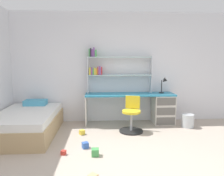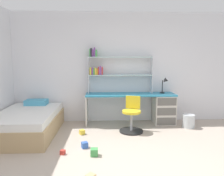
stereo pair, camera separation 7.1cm
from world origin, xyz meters
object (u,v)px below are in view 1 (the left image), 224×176
(waste_bin, at_px, (188,121))
(desk, at_px, (153,106))
(desk_lamp, at_px, (165,83))
(toy_block_yellow_1, at_px, (82,132))
(toy_block_red_0, at_px, (63,153))
(bed_platform, at_px, (27,123))
(bookshelf_hutch, at_px, (111,67))
(toy_block_green_2, at_px, (95,152))
(swivel_chair, at_px, (131,118))
(toy_block_blue_3, at_px, (85,145))

(waste_bin, bearing_deg, desk, 154.25)
(desk_lamp, height_order, toy_block_yellow_1, desk_lamp)
(desk, distance_m, toy_block_red_0, 2.56)
(bed_platform, bearing_deg, desk, 13.02)
(bookshelf_hutch, height_order, toy_block_green_2, bookshelf_hutch)
(bed_platform, bearing_deg, bookshelf_hutch, 23.77)
(bed_platform, xyz_separation_m, toy_block_green_2, (1.44, -1.07, -0.19))
(swivel_chair, distance_m, toy_block_blue_3, 1.30)
(waste_bin, height_order, toy_block_green_2, waste_bin)
(waste_bin, xyz_separation_m, toy_block_red_0, (-2.65, -1.30, -0.11))
(bookshelf_hutch, relative_size, toy_block_yellow_1, 16.19)
(bookshelf_hutch, distance_m, swivel_chair, 1.35)
(bed_platform, height_order, waste_bin, bed_platform)
(desk_lamp, distance_m, waste_bin, 1.04)
(desk, relative_size, swivel_chair, 2.82)
(toy_block_red_0, relative_size, toy_block_green_2, 0.61)
(swivel_chair, distance_m, toy_block_red_0, 1.71)
(swivel_chair, bearing_deg, bookshelf_hutch, 120.31)
(desk, distance_m, swivel_chair, 0.85)
(bookshelf_hutch, bearing_deg, desk, -7.58)
(bookshelf_hutch, relative_size, toy_block_red_0, 21.62)
(desk_lamp, relative_size, swivel_chair, 0.50)
(desk_lamp, height_order, toy_block_blue_3, desk_lamp)
(swivel_chair, bearing_deg, desk_lamp, 33.45)
(bed_platform, relative_size, waste_bin, 6.12)
(desk_lamp, height_order, bed_platform, desk_lamp)
(toy_block_yellow_1, xyz_separation_m, toy_block_blue_3, (0.11, -0.70, 0.00))
(toy_block_red_0, xyz_separation_m, toy_block_yellow_1, (0.23, 0.94, 0.01))
(toy_block_red_0, bearing_deg, waste_bin, 26.16)
(swivel_chair, distance_m, waste_bin, 1.38)
(desk_lamp, height_order, swivel_chair, desk_lamp)
(bed_platform, bearing_deg, desk_lamp, 12.46)
(waste_bin, relative_size, toy_block_red_0, 4.17)
(desk_lamp, distance_m, swivel_chair, 1.28)
(toy_block_yellow_1, height_order, toy_block_blue_3, toy_block_blue_3)
(waste_bin, bearing_deg, bookshelf_hutch, 164.49)
(waste_bin, xyz_separation_m, toy_block_blue_3, (-2.30, -1.05, -0.10))
(bookshelf_hutch, xyz_separation_m, toy_block_blue_3, (-0.54, -1.54, -1.32))
(bookshelf_hutch, bearing_deg, toy_block_blue_3, -109.43)
(swivel_chair, relative_size, toy_block_red_0, 10.49)
(toy_block_red_0, xyz_separation_m, toy_block_green_2, (0.53, -0.07, 0.02))
(bookshelf_hutch, relative_size, bed_platform, 0.85)
(bookshelf_hutch, distance_m, desk_lamp, 1.36)
(waste_bin, bearing_deg, toy_block_red_0, -153.84)
(desk_lamp, xyz_separation_m, bed_platform, (-3.10, -0.68, -0.75))
(toy_block_green_2, bearing_deg, swivel_chair, 56.53)
(desk_lamp, bearing_deg, toy_block_green_2, -133.48)
(bookshelf_hutch, bearing_deg, waste_bin, -15.51)
(toy_block_blue_3, bearing_deg, toy_block_yellow_1, 99.22)
(toy_block_green_2, bearing_deg, toy_block_blue_3, 119.77)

